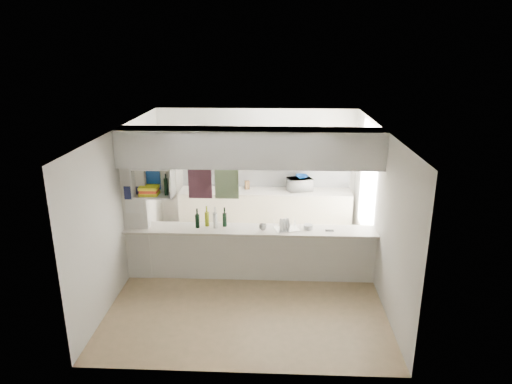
# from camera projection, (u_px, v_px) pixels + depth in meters

# --- Properties ---
(floor) EXTENTS (4.80, 4.80, 0.00)m
(floor) POSITION_uv_depth(u_px,v_px,m) (250.00, 278.00, 7.90)
(floor) COLOR #947E56
(floor) RESTS_ON ground
(ceiling) EXTENTS (4.80, 4.80, 0.00)m
(ceiling) POSITION_uv_depth(u_px,v_px,m) (250.00, 129.00, 7.10)
(ceiling) COLOR white
(ceiling) RESTS_ON wall_back
(wall_back) EXTENTS (4.20, 0.00, 4.20)m
(wall_back) POSITION_uv_depth(u_px,v_px,m) (256.00, 169.00, 9.78)
(wall_back) COLOR silver
(wall_back) RESTS_ON floor
(wall_left) EXTENTS (0.00, 4.80, 4.80)m
(wall_left) POSITION_uv_depth(u_px,v_px,m) (124.00, 205.00, 7.59)
(wall_left) COLOR silver
(wall_left) RESTS_ON floor
(wall_right) EXTENTS (0.00, 4.80, 4.80)m
(wall_right) POSITION_uv_depth(u_px,v_px,m) (379.00, 209.00, 7.41)
(wall_right) COLOR silver
(wall_right) RESTS_ON floor
(servery_partition) EXTENTS (4.20, 0.50, 2.60)m
(servery_partition) POSITION_uv_depth(u_px,v_px,m) (239.00, 186.00, 7.40)
(servery_partition) COLOR silver
(servery_partition) RESTS_ON floor
(cubby_shelf) EXTENTS (0.65, 0.35, 0.50)m
(cubby_shelf) POSITION_uv_depth(u_px,v_px,m) (153.00, 183.00, 7.38)
(cubby_shelf) COLOR white
(cubby_shelf) RESTS_ON bulkhead
(kitchen_run) EXTENTS (3.60, 0.63, 2.24)m
(kitchen_run) POSITION_uv_depth(u_px,v_px,m) (263.00, 194.00, 9.67)
(kitchen_run) COLOR beige
(kitchen_run) RESTS_ON floor
(microwave) EXTENTS (0.57, 0.46, 0.27)m
(microwave) POSITION_uv_depth(u_px,v_px,m) (300.00, 184.00, 9.56)
(microwave) COLOR white
(microwave) RESTS_ON bench_top
(bowl) EXTENTS (0.25, 0.25, 0.06)m
(bowl) POSITION_uv_depth(u_px,v_px,m) (302.00, 177.00, 9.53)
(bowl) COLOR navy
(bowl) RESTS_ON microwave
(dish_rack) EXTENTS (0.45, 0.39, 0.21)m
(dish_rack) POSITION_uv_depth(u_px,v_px,m) (287.00, 225.00, 7.57)
(dish_rack) COLOR silver
(dish_rack) RESTS_ON breakfast_bar
(cup) EXTENTS (0.14, 0.14, 0.10)m
(cup) POSITION_uv_depth(u_px,v_px,m) (263.00, 227.00, 7.52)
(cup) COLOR white
(cup) RESTS_ON dish_rack
(wine_bottles) EXTENTS (0.52, 0.15, 0.37)m
(wine_bottles) POSITION_uv_depth(u_px,v_px,m) (211.00, 220.00, 7.65)
(wine_bottles) COLOR black
(wine_bottles) RESTS_ON breakfast_bar
(plastic_tubs) EXTENTS (0.49, 0.18, 0.07)m
(plastic_tubs) POSITION_uv_depth(u_px,v_px,m) (309.00, 227.00, 7.60)
(plastic_tubs) COLOR silver
(plastic_tubs) RESTS_ON breakfast_bar
(utensil_jar) EXTENTS (0.09, 0.09, 0.13)m
(utensil_jar) POSITION_uv_depth(u_px,v_px,m) (236.00, 187.00, 9.66)
(utensil_jar) COLOR black
(utensil_jar) RESTS_ON bench_top
(knife_block) EXTENTS (0.11, 0.10, 0.18)m
(knife_block) POSITION_uv_depth(u_px,v_px,m) (247.00, 185.00, 9.67)
(knife_block) COLOR brown
(knife_block) RESTS_ON bench_top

